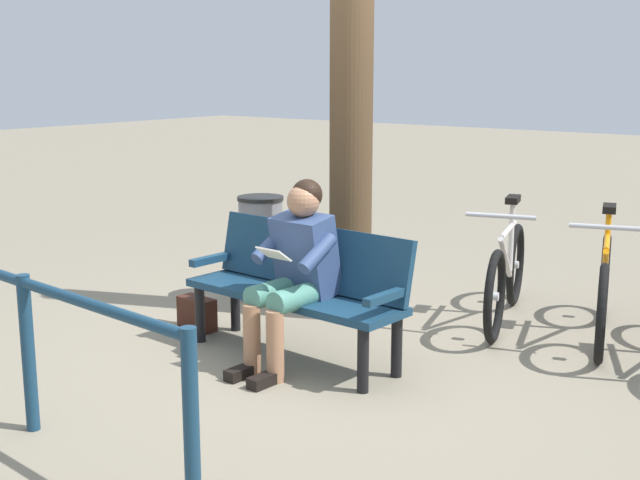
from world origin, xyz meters
The scene contains 9 objects.
ground_plane centered at (0.00, 0.00, 0.00)m, with size 40.00×40.00×0.00m, color gray.
bench centered at (0.10, -0.01, 0.51)m, with size 1.62×0.57×0.87m.
person_reading centered at (0.00, 0.16, 0.66)m, with size 0.51×0.78×1.20m.
handbag centered at (1.05, 0.01, 0.12)m, with size 0.30×0.14×0.24m, color #3F1E14.
tree_trunk centered at (0.36, -0.95, 1.70)m, with size 0.32×0.32×3.40m, color #4C3823.
litter_bin centered at (1.21, -0.89, 0.43)m, with size 0.38×0.38×0.86m.
bicycle_blue centered at (-1.38, -1.57, 0.36)m, with size 0.65×1.62×0.94m.
bicycle_purple centered at (-0.66, -1.54, 0.36)m, with size 0.62×1.63×0.94m.
railing_fence centered at (0.49, 1.77, 0.58)m, with size 2.71×0.28×0.85m.
Camera 1 is at (-3.26, 4.17, 1.90)m, focal length 47.20 mm.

